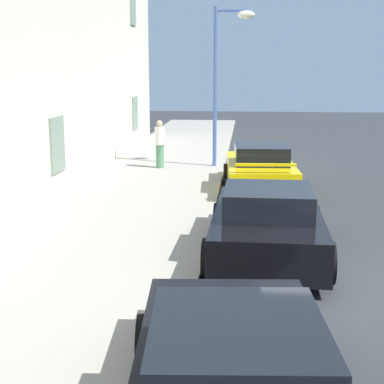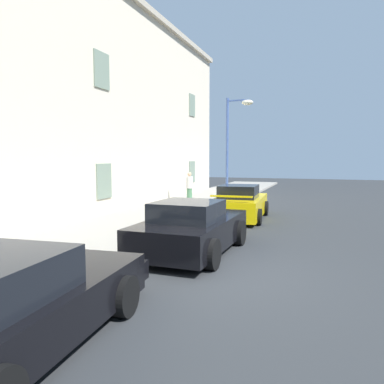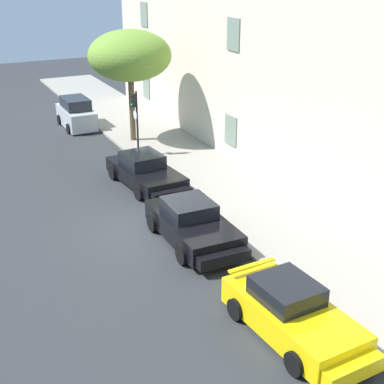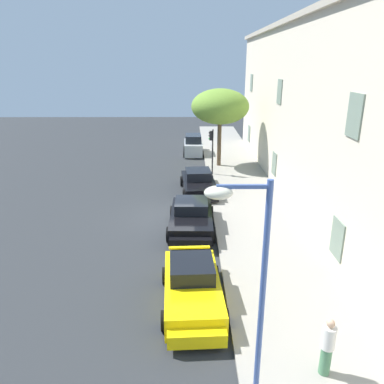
% 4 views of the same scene
% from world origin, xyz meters
% --- Properties ---
extents(ground_plane, '(80.00, 80.00, 0.00)m').
position_xyz_m(ground_plane, '(0.00, 0.00, 0.00)').
color(ground_plane, '#2B2D30').
extents(sidewalk, '(60.00, 4.37, 0.14)m').
position_xyz_m(sidewalk, '(0.00, 4.47, 0.07)').
color(sidewalk, gray).
rests_on(sidewalk, ground).
extents(building_facade, '(41.92, 4.63, 10.37)m').
position_xyz_m(building_facade, '(-0.00, 8.73, 5.20)').
color(building_facade, beige).
rests_on(building_facade, ground).
extents(sportscar_red_lead, '(5.02, 2.49, 1.39)m').
position_xyz_m(sportscar_red_lead, '(-4.33, 1.60, 0.61)').
color(sportscar_red_lead, black).
rests_on(sportscar_red_lead, ground).
extents(sportscar_yellow_flank, '(4.77, 2.34, 1.45)m').
position_xyz_m(sportscar_yellow_flank, '(1.46, 1.09, 0.65)').
color(sportscar_yellow_flank, black).
rests_on(sportscar_yellow_flank, ground).
extents(sportscar_white_middle, '(4.68, 2.28, 1.46)m').
position_xyz_m(sportscar_white_middle, '(7.49, 1.11, 0.62)').
color(sportscar_white_middle, yellow).
rests_on(sportscar_white_middle, ground).
extents(hatchback_parked, '(3.62, 1.80, 1.81)m').
position_xyz_m(hatchback_parked, '(-15.00, 1.33, 0.81)').
color(hatchback_parked, '#B2B7BC').
rests_on(hatchback_parked, ground).
extents(tree_near_kerb, '(4.42, 4.42, 5.98)m').
position_xyz_m(tree_near_kerb, '(-10.69, 3.35, 4.76)').
color(tree_near_kerb, brown).
rests_on(tree_near_kerb, sidewalk).
extents(traffic_light, '(0.44, 0.36, 3.30)m').
position_xyz_m(traffic_light, '(-8.18, 2.59, 2.39)').
color(traffic_light, black).
rests_on(traffic_light, sidewalk).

